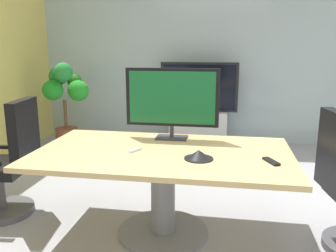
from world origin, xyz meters
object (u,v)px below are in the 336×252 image
at_px(potted_plant, 66,96).
at_px(conference_phone, 199,155).
at_px(office_chair_left, 9,168).
at_px(remote_control, 271,161).
at_px(tv_monitor, 172,99).
at_px(wall_display_unit, 199,118).
at_px(conference_table, 163,172).

xyz_separation_m(potted_plant, conference_phone, (2.24, -2.50, -0.05)).
xyz_separation_m(office_chair_left, remote_control, (2.29, -0.27, 0.28)).
distance_m(office_chair_left, tv_monitor, 1.63).
distance_m(potted_plant, conference_phone, 3.36).
distance_m(wall_display_unit, conference_phone, 3.01).
bearing_deg(remote_control, conference_table, 144.45).
height_order(conference_table, potted_plant, potted_plant).
distance_m(tv_monitor, wall_display_unit, 2.50).
xyz_separation_m(potted_plant, remote_control, (2.77, -2.50, -0.07)).
bearing_deg(wall_display_unit, conference_phone, -85.31).
distance_m(office_chair_left, remote_control, 2.32).
distance_m(wall_display_unit, remote_control, 3.09).
relative_size(wall_display_unit, potted_plant, 0.99).
height_order(wall_display_unit, remote_control, wall_display_unit).
bearing_deg(conference_phone, potted_plant, 131.88).
bearing_deg(potted_plant, wall_display_unit, 13.59).
distance_m(office_chair_left, potted_plant, 2.30).
bearing_deg(office_chair_left, conference_phone, 73.76).
height_order(tv_monitor, remote_control, tv_monitor).
bearing_deg(conference_phone, remote_control, 0.60).
bearing_deg(potted_plant, tv_monitor, -44.70).
bearing_deg(conference_phone, conference_table, 152.01).
xyz_separation_m(conference_table, tv_monitor, (0.01, 0.41, 0.54)).
relative_size(office_chair_left, remote_control, 6.41).
relative_size(conference_table, wall_display_unit, 1.56).
relative_size(tv_monitor, remote_control, 4.94).
height_order(potted_plant, conference_phone, potted_plant).
xyz_separation_m(conference_table, conference_phone, (0.30, -0.16, 0.21)).
bearing_deg(remote_control, potted_plant, 113.03).
bearing_deg(tv_monitor, office_chair_left, -168.63).
relative_size(wall_display_unit, conference_phone, 5.95).
relative_size(conference_table, conference_phone, 9.30).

